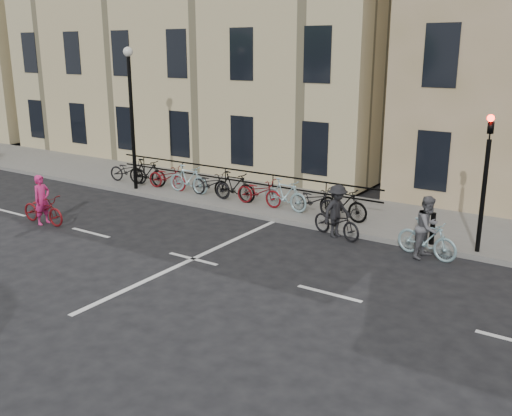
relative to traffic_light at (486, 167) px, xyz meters
The scene contains 11 objects.
ground 7.96m from the traffic_light, 145.01° to the right, with size 120.00×120.00×0.00m, color black.
sidewalk 10.60m from the traffic_light, behind, with size 46.00×4.00×0.15m, color slate.
building_west 17.70m from the traffic_light, 150.33° to the left, with size 20.00×10.00×10.00m, color tan.
building_far 33.42m from the traffic_light, 164.95° to the left, with size 12.00×10.00×9.00m, color tan.
traffic_light is the anchor object (origin of this frame).
lamp_post 12.74m from the traffic_light, behind, with size 0.36×0.36×5.28m.
bollard_east 2.21m from the traffic_light, behind, with size 0.14×0.14×0.90m, color black.
parked_bikes 9.22m from the traffic_light, behind, with size 11.45×1.23×1.05m.
cyclist_pink 13.11m from the traffic_light, 159.64° to the right, with size 1.79×0.69×1.58m.
cyclist_grey 2.25m from the traffic_light, 144.42° to the right, with size 1.80×0.93×1.68m.
cyclist_dark 4.31m from the traffic_light, behind, with size 1.88×1.15×1.58m.
Camera 1 is at (9.21, -10.85, 5.37)m, focal length 40.00 mm.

